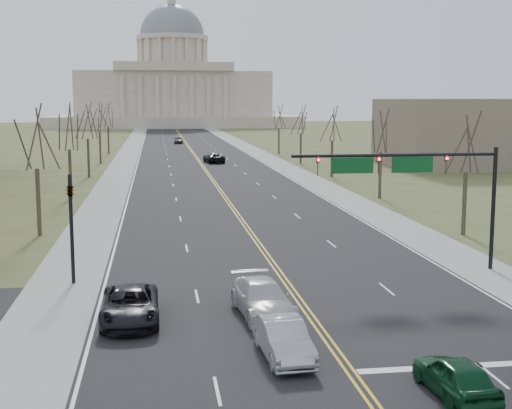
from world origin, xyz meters
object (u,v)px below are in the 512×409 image
object	(u,v)px
car_sb_inner_lead	(283,339)
car_far_nb	(214,158)
car_nb_inner_lead	(456,376)
signal_mast	(411,173)
car_sb_outer_lead	(130,305)
car_far_sb	(178,140)
car_sb_inner_second	(263,299)
signal_left	(71,216)

from	to	relation	value
car_sb_inner_lead	car_far_nb	bearing A→B (deg)	83.63
car_far_nb	car_nb_inner_lead	bearing A→B (deg)	83.54
signal_mast	car_far_nb	distance (m)	74.10
car_sb_outer_lead	car_far_sb	xyz separation A→B (m)	(6.41, 131.62, 0.08)
car_sb_inner_lead	car_sb_inner_second	xyz separation A→B (m)	(0.02, 5.50, 0.05)
signal_left	car_sb_outer_lead	bearing A→B (deg)	-65.70
car_sb_outer_lead	car_sb_inner_second	xyz separation A→B (m)	(6.04, 0.10, 0.04)
car_sb_inner_second	car_far_sb	world-z (taller)	car_far_sb
signal_left	car_sb_inner_second	bearing A→B (deg)	-37.61
signal_mast	car_sb_inner_second	world-z (taller)	signal_mast
car_sb_inner_second	car_sb_inner_lead	bearing A→B (deg)	-95.87
car_sb_inner_lead	car_sb_outer_lead	world-z (taller)	car_sb_outer_lead
signal_mast	car_sb_outer_lead	world-z (taller)	signal_mast
car_nb_inner_lead	signal_left	bearing A→B (deg)	-53.31
car_sb_inner_lead	car_far_sb	world-z (taller)	car_far_sb
signal_mast	car_sb_inner_lead	xyz separation A→B (m)	(-9.63, -12.69, -5.00)
signal_left	car_far_nb	bearing A→B (deg)	79.51
signal_left	car_nb_inner_lead	xyz separation A→B (m)	(14.40, -17.04, -3.01)
car_nb_inner_lead	car_sb_outer_lead	world-z (taller)	car_sb_outer_lead
car_far_sb	car_sb_inner_lead	bearing A→B (deg)	-88.15
signal_left	car_sb_inner_second	xyz separation A→B (m)	(9.33, -7.19, -2.90)
signal_mast	car_nb_inner_lead	size ratio (longest dim) A/B	2.96
signal_left	signal_mast	bearing A→B (deg)	-0.00
car_sb_inner_lead	car_far_sb	size ratio (longest dim) A/B	0.92
signal_left	car_nb_inner_lead	world-z (taller)	signal_left
signal_left	car_sb_inner_lead	bearing A→B (deg)	-53.72
car_nb_inner_lead	car_far_nb	bearing A→B (deg)	-93.04
car_sb_outer_lead	car_nb_inner_lead	bearing A→B (deg)	-41.95
car_sb_outer_lead	car_far_nb	bearing A→B (deg)	82.03
signal_mast	car_far_sb	bearing A→B (deg)	94.25
car_nb_inner_lead	car_sb_outer_lead	size ratio (longest dim) A/B	0.74
signal_mast	car_far_sb	distance (m)	124.78
signal_mast	car_sb_inner_second	size ratio (longest dim) A/B	2.19
car_far_sb	car_far_nb	bearing A→B (deg)	-83.53
car_sb_inner_second	car_far_nb	xyz separation A→B (m)	(4.32, 80.93, -0.00)
car_sb_inner_lead	signal_left	bearing A→B (deg)	122.78
car_sb_outer_lead	car_sb_inner_lead	bearing A→B (deg)	-42.58
signal_mast	car_sb_inner_lead	bearing A→B (deg)	-127.21
signal_mast	car_far_sb	world-z (taller)	signal_mast
signal_mast	car_far_sb	size ratio (longest dim) A/B	2.46
car_nb_inner_lead	car_far_sb	xyz separation A→B (m)	(-4.70, 141.37, 0.14)
signal_left	car_sb_inner_lead	world-z (taller)	signal_left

